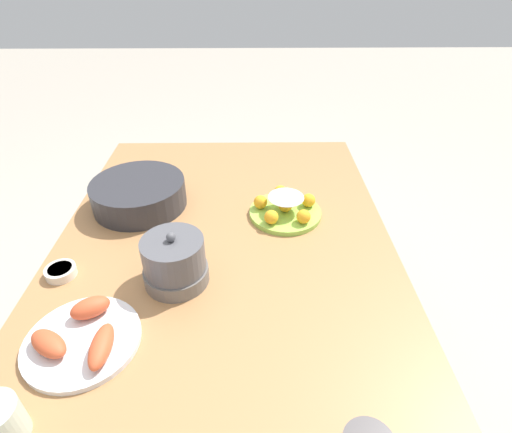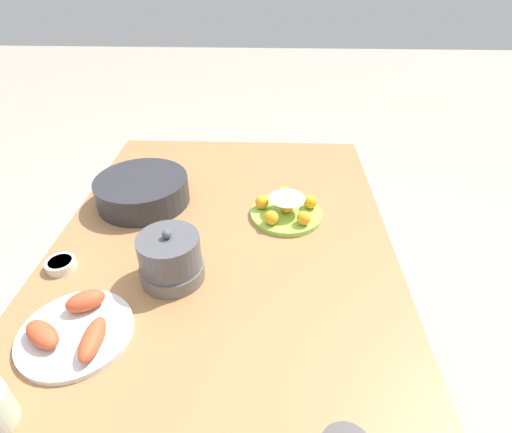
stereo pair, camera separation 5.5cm
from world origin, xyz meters
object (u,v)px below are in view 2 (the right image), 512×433
object	(u,v)px
serving_bowl	(142,190)
warming_pot	(171,259)
cake_plate	(286,209)
seafood_platter	(75,329)
sauce_bowl	(61,264)
dining_table	(225,260)

from	to	relation	value
serving_bowl	warming_pot	xyz separation A→B (m)	(-0.37, -0.18, 0.02)
cake_plate	warming_pot	world-z (taller)	warming_pot
seafood_platter	warming_pot	xyz separation A→B (m)	(0.20, -0.18, 0.05)
serving_bowl	warming_pot	world-z (taller)	warming_pot
cake_plate	sauce_bowl	xyz separation A→B (m)	(-0.28, 0.63, -0.01)
serving_bowl	seafood_platter	xyz separation A→B (m)	(-0.57, 0.00, -0.03)
seafood_platter	dining_table	bearing A→B (deg)	-38.98
seafood_platter	serving_bowl	bearing A→B (deg)	-0.41
cake_plate	warming_pot	distance (m)	0.44
warming_pot	cake_plate	bearing A→B (deg)	-45.74
dining_table	warming_pot	distance (m)	0.26
cake_plate	serving_bowl	world-z (taller)	serving_bowl
cake_plate	serving_bowl	xyz separation A→B (m)	(0.07, 0.49, 0.02)
serving_bowl	warming_pot	bearing A→B (deg)	-154.09
sauce_bowl	seafood_platter	distance (m)	0.26
warming_pot	seafood_platter	bearing A→B (deg)	137.35
serving_bowl	sauce_bowl	world-z (taller)	serving_bowl
sauce_bowl	warming_pot	size ratio (longest dim) A/B	0.47
dining_table	serving_bowl	world-z (taller)	serving_bowl
serving_bowl	dining_table	bearing A→B (deg)	-123.58
sauce_bowl	warming_pot	bearing A→B (deg)	-94.17
dining_table	serving_bowl	bearing A→B (deg)	56.42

